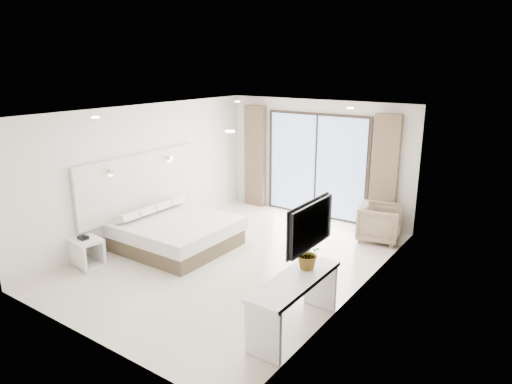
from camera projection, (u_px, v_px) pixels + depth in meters
ground at (236, 259)px, 8.39m from camera, size 6.20×6.20×0.00m
room_shell at (249, 167)px, 8.62m from camera, size 4.62×6.22×2.72m
bed at (176, 233)px, 8.86m from camera, size 2.01×1.91×0.70m
nightstand at (87, 252)px, 8.07m from camera, size 0.60×0.52×0.49m
phone at (83, 237)px, 8.00m from camera, size 0.18×0.15×0.06m
console_desk at (295, 293)px, 6.00m from camera, size 0.52×1.67×0.77m
plant at (309, 257)px, 6.18m from camera, size 0.45×0.49×0.36m
armchair at (380, 221)px, 9.18m from camera, size 0.89×0.93×0.82m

